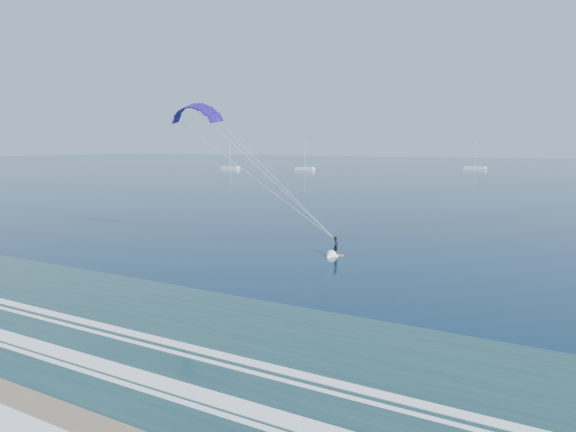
# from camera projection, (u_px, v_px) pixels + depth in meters

# --- Properties ---
(kitesurfer_rig) EXTENTS (20.49, 5.38, 16.79)m
(kitesurfer_rig) POSITION_uv_depth(u_px,v_px,m) (260.00, 169.00, 53.74)
(kitesurfer_rig) COLOR orange
(kitesurfer_rig) RESTS_ON ground
(sailboat_0) EXTENTS (9.18, 2.40, 12.42)m
(sailboat_0) POSITION_uv_depth(u_px,v_px,m) (230.00, 168.00, 234.23)
(sailboat_0) COLOR white
(sailboat_0) RESTS_ON ground
(sailboat_1) EXTENTS (9.01, 2.40, 12.33)m
(sailboat_1) POSITION_uv_depth(u_px,v_px,m) (305.00, 169.00, 225.27)
(sailboat_1) COLOR white
(sailboat_1) RESTS_ON ground
(sailboat_2) EXTENTS (9.69, 2.40, 12.93)m
(sailboat_2) POSITION_uv_depth(u_px,v_px,m) (475.00, 168.00, 234.09)
(sailboat_2) COLOR white
(sailboat_2) RESTS_ON ground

